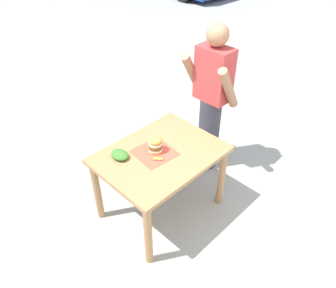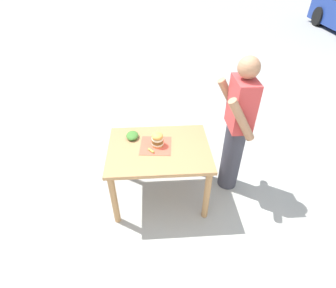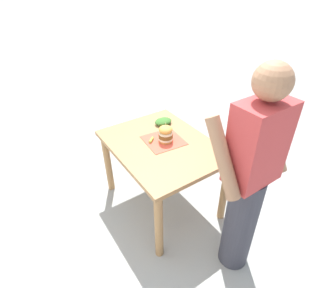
{
  "view_description": "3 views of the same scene",
  "coord_description": "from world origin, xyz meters",
  "px_view_note": "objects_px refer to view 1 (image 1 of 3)",
  "views": [
    {
      "loc": [
        1.69,
        -1.59,
        2.62
      ],
      "look_at": [
        0.0,
        0.1,
        0.79
      ],
      "focal_mm": 35.0,
      "sensor_mm": 36.0,
      "label": 1
    },
    {
      "loc": [
        2.24,
        -0.05,
        2.53
      ],
      "look_at": [
        0.0,
        0.1,
        0.79
      ],
      "focal_mm": 28.0,
      "sensor_mm": 36.0,
      "label": 2
    },
    {
      "loc": [
        1.08,
        1.67,
        2.08
      ],
      "look_at": [
        0.0,
        0.1,
        0.79
      ],
      "focal_mm": 28.0,
      "sensor_mm": 36.0,
      "label": 3
    }
  ],
  "objects_px": {
    "sandwich": "(155,144)",
    "diner_across_table": "(211,100)",
    "side_salad": "(120,155)",
    "pickle_spear": "(158,159)",
    "patio_table": "(160,163)"
  },
  "relations": [
    {
      "from": "sandwich",
      "to": "diner_across_table",
      "type": "distance_m",
      "value": 0.9
    },
    {
      "from": "side_salad",
      "to": "diner_across_table",
      "type": "relative_size",
      "value": 0.11
    },
    {
      "from": "diner_across_table",
      "to": "side_salad",
      "type": "bearing_deg",
      "value": -93.91
    },
    {
      "from": "sandwich",
      "to": "pickle_spear",
      "type": "bearing_deg",
      "value": -33.78
    },
    {
      "from": "pickle_spear",
      "to": "diner_across_table",
      "type": "bearing_deg",
      "value": 101.19
    },
    {
      "from": "pickle_spear",
      "to": "side_salad",
      "type": "bearing_deg",
      "value": -142.22
    },
    {
      "from": "pickle_spear",
      "to": "side_salad",
      "type": "xyz_separation_m",
      "value": [
        -0.27,
        -0.21,
        0.01
      ]
    },
    {
      "from": "diner_across_table",
      "to": "pickle_spear",
      "type": "bearing_deg",
      "value": -78.81
    },
    {
      "from": "side_salad",
      "to": "diner_across_table",
      "type": "xyz_separation_m",
      "value": [
        0.08,
        1.18,
        0.11
      ]
    },
    {
      "from": "patio_table",
      "to": "side_salad",
      "type": "height_order",
      "value": "side_salad"
    },
    {
      "from": "side_salad",
      "to": "pickle_spear",
      "type": "bearing_deg",
      "value": 37.78
    },
    {
      "from": "sandwich",
      "to": "diner_across_table",
      "type": "bearing_deg",
      "value": 95.2
    },
    {
      "from": "sandwich",
      "to": "side_salad",
      "type": "height_order",
      "value": "sandwich"
    },
    {
      "from": "sandwich",
      "to": "patio_table",
      "type": "bearing_deg",
      "value": 13.18
    },
    {
      "from": "sandwich",
      "to": "pickle_spear",
      "type": "distance_m",
      "value": 0.15
    }
  ]
}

